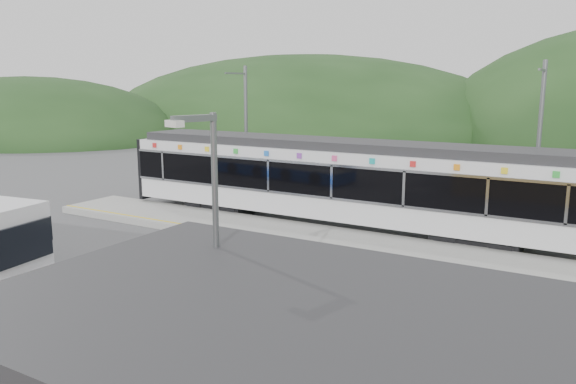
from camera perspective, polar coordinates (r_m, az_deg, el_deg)
The scene contains 8 objects.
ground at distance 19.20m, azimuth -1.50°, elevation -7.54°, with size 120.00×120.00×0.00m, color #4C4C4F.
hills at distance 21.88m, azimuth 20.21°, elevation -5.90°, with size 146.00×149.00×26.00m.
platform at distance 21.90m, azimuth 3.08°, elevation -4.80°, with size 26.00×3.20×0.30m, color #9E9E99.
yellow_line at distance 20.75m, azimuth 1.43°, elevation -5.23°, with size 26.00×0.10×0.01m, color yellow.
train at distance 24.07m, azimuth 4.98°, elevation 1.28°, with size 20.44×3.01×3.74m.
catenary_mast_west at distance 29.32m, azimuth -4.32°, elevation 6.13°, with size 0.18×1.80×7.00m.
catenary_mast_east at distance 24.27m, azimuth 24.08°, elevation 4.23°, with size 0.18×1.80×7.00m.
lamp_post at distance 10.73m, azimuth -7.72°, elevation -3.99°, with size 0.38×1.03×5.56m.
Camera 1 is at (9.65, -15.44, 6.07)m, focal length 35.00 mm.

